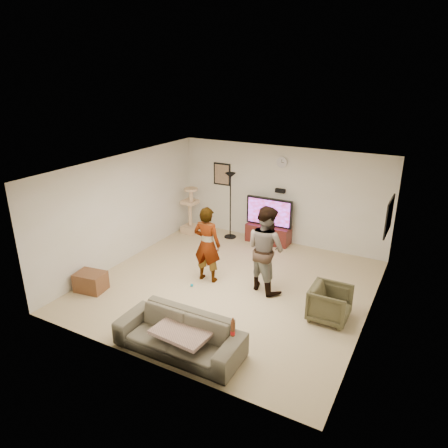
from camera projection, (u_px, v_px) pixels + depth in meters
The scene contains 24 objects.
floor at pixel (230, 285), 8.63m from camera, with size 5.50×5.50×0.02m, color #C3B589.
ceiling at pixel (231, 168), 7.74m from camera, with size 5.50×5.50×0.02m, color white.
wall_back at pixel (281, 195), 10.45m from camera, with size 5.50×0.04×2.50m, color beige.
wall_front at pixel (142, 291), 5.93m from camera, with size 5.50×0.04×2.50m, color beige.
wall_left at pixel (125, 209), 9.42m from camera, with size 0.04×5.50×2.50m, color beige.
wall_right at pixel (374, 258), 6.95m from camera, with size 0.04×5.50×2.50m, color beige.
wall_clock at pixel (282, 162), 10.12m from camera, with size 0.26×0.26×0.04m, color silver.
wall_speaker at pixel (280, 191), 10.35m from camera, with size 0.25×0.10×0.10m, color black.
picture_back at pixel (222, 174), 11.07m from camera, with size 0.42×0.03×0.52m, color #7F6852.
picture_right at pixel (389, 216), 8.19m from camera, with size 0.03×0.78×0.62m, color #FAA24B.
tv_stand at pixel (268, 234), 10.69m from camera, with size 1.14×0.45×0.47m, color #401612.
console_box at pixel (263, 246), 10.42m from camera, with size 0.40×0.30×0.07m, color #BABBC5.
tv at pixel (269, 212), 10.48m from camera, with size 1.23×0.08×0.73m, color black.
tv_screen at pixel (269, 212), 10.44m from camera, with size 1.13×0.01×0.64m, color #953EF7.
floor_lamp at pixel (230, 206), 10.79m from camera, with size 0.32×0.32×1.76m, color black.
cat_tree at pixel (190, 210), 11.19m from camera, with size 0.42×0.42×1.30m, color tan.
person_left at pixel (207, 244), 8.57m from camera, with size 0.60×0.39×1.64m, color #B7B7B7.
person_right at pixel (266, 249), 8.18m from camera, with size 0.87×0.68×1.79m, color #26329B.
sofa at pixel (179, 334), 6.52m from camera, with size 2.08×0.81×0.61m, color #575243.
throw_blanket at pixel (184, 330), 6.44m from camera, with size 0.90×0.70×0.06m, color tan.
beer_bottle at pixel (233, 328), 5.94m from camera, with size 0.06×0.06×0.25m, color #602F15.
armchair at pixel (330, 303), 7.34m from camera, with size 0.68×0.70×0.64m, color #413E28.
side_table at pixel (91, 282), 8.36m from camera, with size 0.58×0.44×0.39m, color brown.
toy_ball at pixel (192, 285), 8.55m from camera, with size 0.06×0.06×0.06m, color #0E8BB1.
Camera 1 is at (3.53, -6.76, 4.24)m, focal length 32.96 mm.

